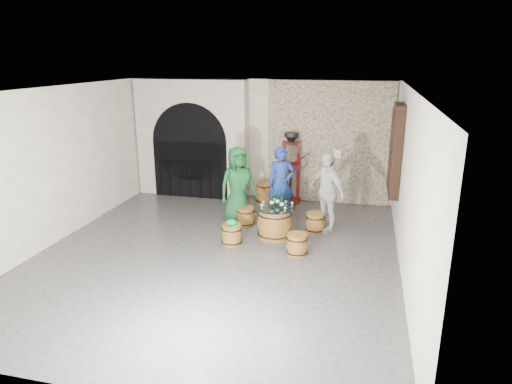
% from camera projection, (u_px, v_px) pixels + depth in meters
% --- Properties ---
extents(ground, '(8.00, 8.00, 0.00)m').
position_uv_depth(ground, '(217.00, 255.00, 9.05)').
color(ground, '#2E2E31').
rests_on(ground, ground).
extents(wall_back, '(8.00, 0.00, 8.00)m').
position_uv_depth(wall_back, '(262.00, 140.00, 12.31)').
color(wall_back, beige).
rests_on(wall_back, ground).
extents(wall_front, '(8.00, 0.00, 8.00)m').
position_uv_depth(wall_front, '(95.00, 270.00, 4.87)').
color(wall_front, beige).
rests_on(wall_front, ground).
extents(wall_left, '(0.00, 8.00, 8.00)m').
position_uv_depth(wall_left, '(53.00, 167.00, 9.38)').
color(wall_left, beige).
rests_on(wall_left, ground).
extents(wall_right, '(0.00, 8.00, 8.00)m').
position_uv_depth(wall_right, '(409.00, 189.00, 7.80)').
color(wall_right, beige).
rests_on(wall_right, ground).
extents(ceiling, '(8.00, 8.00, 0.00)m').
position_uv_depth(ceiling, '(212.00, 90.00, 8.13)').
color(ceiling, beige).
rests_on(ceiling, wall_back).
extents(stone_facing_panel, '(3.20, 0.12, 3.18)m').
position_uv_depth(stone_facing_panel, '(329.00, 143.00, 11.85)').
color(stone_facing_panel, tan).
rests_on(stone_facing_panel, ground).
extents(arched_opening, '(3.10, 0.60, 3.19)m').
position_uv_depth(arched_opening, '(192.00, 139.00, 12.50)').
color(arched_opening, beige).
rests_on(arched_opening, ground).
extents(shuttered_window, '(0.23, 1.10, 2.00)m').
position_uv_depth(shuttered_window, '(396.00, 150.00, 10.01)').
color(shuttered_window, black).
rests_on(shuttered_window, wall_right).
extents(barrel_table, '(0.90, 0.90, 0.70)m').
position_uv_depth(barrel_table, '(275.00, 223.00, 9.80)').
color(barrel_table, brown).
rests_on(barrel_table, ground).
extents(barrel_stool_left, '(0.43, 0.43, 0.44)m').
position_uv_depth(barrel_stool_left, '(246.00, 216.00, 10.55)').
color(barrel_stool_left, brown).
rests_on(barrel_stool_left, ground).
extents(barrel_stool_far, '(0.43, 0.43, 0.44)m').
position_uv_depth(barrel_stool_far, '(280.00, 213.00, 10.77)').
color(barrel_stool_far, brown).
rests_on(barrel_stool_far, ground).
extents(barrel_stool_right, '(0.43, 0.43, 0.44)m').
position_uv_depth(barrel_stool_right, '(315.00, 223.00, 10.17)').
color(barrel_stool_right, brown).
rests_on(barrel_stool_right, ground).
extents(barrel_stool_near_right, '(0.43, 0.43, 0.44)m').
position_uv_depth(barrel_stool_near_right, '(297.00, 244.00, 8.99)').
color(barrel_stool_near_right, brown).
rests_on(barrel_stool_near_right, ground).
extents(barrel_stool_near_left, '(0.43, 0.43, 0.44)m').
position_uv_depth(barrel_stool_near_left, '(232.00, 235.00, 9.49)').
color(barrel_stool_near_left, brown).
rests_on(barrel_stool_near_left, ground).
extents(green_cap, '(0.26, 0.22, 0.12)m').
position_uv_depth(green_cap, '(232.00, 222.00, 9.41)').
color(green_cap, '#0B814A').
rests_on(green_cap, barrel_stool_near_left).
extents(person_green, '(1.05, 1.01, 1.81)m').
position_uv_depth(person_green, '(238.00, 185.00, 10.55)').
color(person_green, '#13451F').
rests_on(person_green, ground).
extents(person_blue, '(0.74, 0.61, 1.75)m').
position_uv_depth(person_blue, '(281.00, 183.00, 10.84)').
color(person_blue, navy).
rests_on(person_blue, ground).
extents(person_white, '(1.07, 1.03, 1.79)m').
position_uv_depth(person_white, '(327.00, 192.00, 10.05)').
color(person_white, beige).
rests_on(person_white, ground).
extents(wine_bottle_left, '(0.08, 0.08, 0.32)m').
position_uv_depth(wine_bottle_left, '(272.00, 201.00, 9.70)').
color(wine_bottle_left, black).
rests_on(wine_bottle_left, barrel_table).
extents(wine_bottle_center, '(0.08, 0.08, 0.32)m').
position_uv_depth(wine_bottle_center, '(282.00, 202.00, 9.58)').
color(wine_bottle_center, black).
rests_on(wine_bottle_center, barrel_table).
extents(wine_bottle_right, '(0.08, 0.08, 0.32)m').
position_uv_depth(wine_bottle_right, '(277.00, 200.00, 9.78)').
color(wine_bottle_right, black).
rests_on(wine_bottle_right, barrel_table).
extents(tasting_glass_a, '(0.05, 0.05, 0.10)m').
position_uv_depth(tasting_glass_a, '(262.00, 206.00, 9.59)').
color(tasting_glass_a, '#B16222').
rests_on(tasting_glass_a, barrel_table).
extents(tasting_glass_b, '(0.05, 0.05, 0.10)m').
position_uv_depth(tasting_glass_b, '(292.00, 204.00, 9.73)').
color(tasting_glass_b, '#B16222').
rests_on(tasting_glass_b, barrel_table).
extents(tasting_glass_c, '(0.05, 0.05, 0.10)m').
position_uv_depth(tasting_glass_c, '(274.00, 200.00, 9.98)').
color(tasting_glass_c, '#B16222').
rests_on(tasting_glass_c, barrel_table).
extents(tasting_glass_d, '(0.05, 0.05, 0.10)m').
position_uv_depth(tasting_glass_d, '(286.00, 203.00, 9.82)').
color(tasting_glass_d, '#B16222').
rests_on(tasting_glass_d, barrel_table).
extents(tasting_glass_e, '(0.05, 0.05, 0.10)m').
position_uv_depth(tasting_glass_e, '(285.00, 209.00, 9.42)').
color(tasting_glass_e, '#B16222').
rests_on(tasting_glass_e, barrel_table).
extents(tasting_glass_f, '(0.05, 0.05, 0.10)m').
position_uv_depth(tasting_glass_f, '(264.00, 203.00, 9.80)').
color(tasting_glass_f, '#B16222').
rests_on(tasting_glass_f, barrel_table).
extents(side_barrel, '(0.47, 0.47, 0.62)m').
position_uv_depth(side_barrel, '(265.00, 192.00, 12.07)').
color(side_barrel, brown).
rests_on(side_barrel, ground).
extents(corking_press, '(0.77, 0.42, 1.88)m').
position_uv_depth(corking_press, '(291.00, 163.00, 11.95)').
color(corking_press, '#51100D').
rests_on(corking_press, ground).
extents(control_box, '(0.18, 0.10, 0.22)m').
position_uv_depth(control_box, '(338.00, 154.00, 11.79)').
color(control_box, silver).
rests_on(control_box, wall_back).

